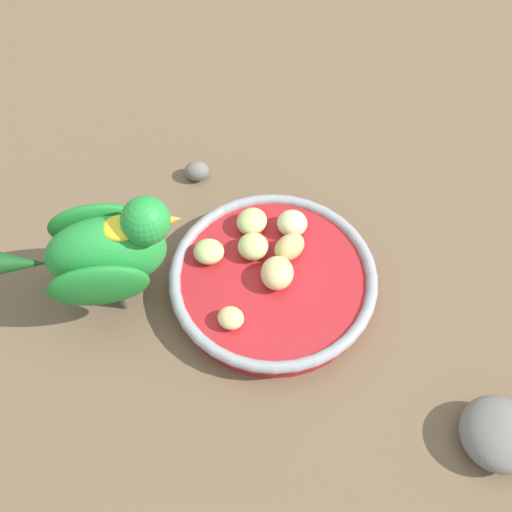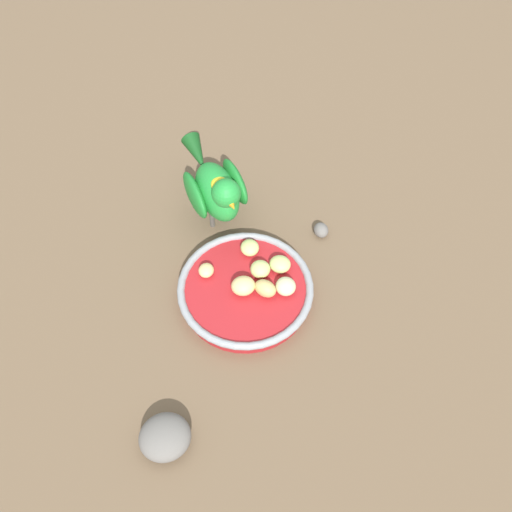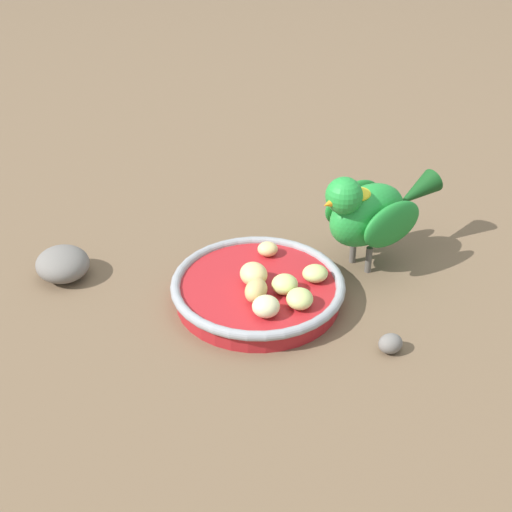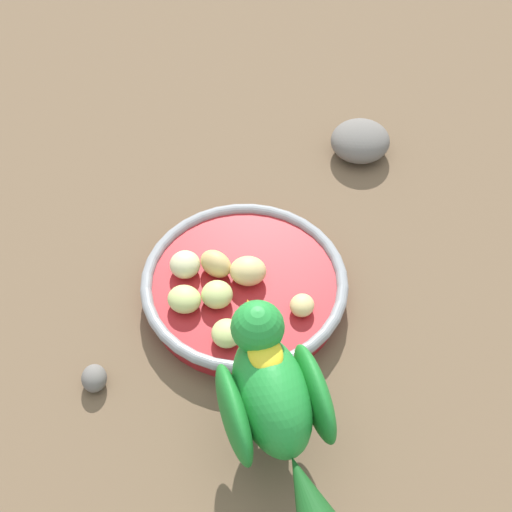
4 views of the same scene
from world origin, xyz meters
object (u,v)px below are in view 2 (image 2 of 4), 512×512
at_px(feeding_bowl, 245,291).
at_px(apple_piece_4, 260,269).
at_px(pebble_0, 321,230).
at_px(parrot, 216,188).
at_px(apple_piece_5, 265,288).
at_px(apple_piece_0, 243,286).
at_px(apple_piece_1, 286,286).
at_px(apple_piece_2, 280,264).
at_px(apple_piece_3, 250,248).
at_px(rock_large, 165,437).
at_px(apple_piece_6, 206,270).

distance_m(feeding_bowl, apple_piece_4, 0.04).
bearing_deg(pebble_0, parrot, -115.15).
bearing_deg(pebble_0, apple_piece_5, -50.47).
xyz_separation_m(apple_piece_0, apple_piece_1, (0.02, 0.06, -0.00)).
height_order(apple_piece_1, apple_piece_4, apple_piece_1).
height_order(apple_piece_0, pebble_0, apple_piece_0).
relative_size(apple_piece_2, pebble_0, 1.20).
bearing_deg(apple_piece_2, apple_piece_1, -4.27).
xyz_separation_m(feeding_bowl, apple_piece_3, (-0.06, 0.02, 0.02)).
bearing_deg(apple_piece_4, apple_piece_2, 92.85).
height_order(apple_piece_1, apple_piece_3, apple_piece_1).
relative_size(feeding_bowl, rock_large, 3.00).
bearing_deg(pebble_0, apple_piece_3, -80.67).
height_order(feeding_bowl, apple_piece_1, apple_piece_1).
xyz_separation_m(apple_piece_5, pebble_0, (-0.10, 0.12, -0.03)).
relative_size(feeding_bowl, parrot, 1.06).
xyz_separation_m(apple_piece_1, rock_large, (0.17, -0.21, -0.02)).
bearing_deg(apple_piece_5, apple_piece_3, -177.53).
bearing_deg(parrot, apple_piece_1, 10.31).
xyz_separation_m(apple_piece_4, apple_piece_5, (0.04, -0.00, 0.00)).
bearing_deg(rock_large, apple_piece_6, 155.80).
bearing_deg(apple_piece_3, pebble_0, 99.33).
relative_size(rock_large, pebble_0, 2.50).
height_order(apple_piece_0, apple_piece_4, apple_piece_0).
bearing_deg(parrot, feeding_bowl, -6.93).
height_order(apple_piece_2, rock_large, apple_piece_2).
bearing_deg(apple_piece_0, apple_piece_2, 111.45).
bearing_deg(feeding_bowl, apple_piece_6, -128.05).
height_order(parrot, rock_large, parrot).
xyz_separation_m(rock_large, pebble_0, (-0.28, 0.30, -0.01)).
xyz_separation_m(apple_piece_3, parrot, (-0.09, -0.03, 0.05)).
distance_m(apple_piece_0, apple_piece_4, 0.04).
bearing_deg(rock_large, apple_piece_5, 133.97).
xyz_separation_m(apple_piece_4, rock_large, (0.21, -0.18, -0.02)).
relative_size(apple_piece_0, apple_piece_1, 1.17).
bearing_deg(apple_piece_5, apple_piece_6, -125.85).
distance_m(apple_piece_1, apple_piece_5, 0.03).
xyz_separation_m(apple_piece_3, pebble_0, (-0.02, 0.13, -0.02)).
bearing_deg(apple_piece_6, pebble_0, 102.56).
xyz_separation_m(apple_piece_4, pebble_0, (-0.06, 0.12, -0.02)).
relative_size(parrot, pebble_0, 7.11).
relative_size(apple_piece_0, parrot, 0.19).
relative_size(feeding_bowl, apple_piece_6, 8.17).
distance_m(apple_piece_5, parrot, 0.18).
height_order(feeding_bowl, apple_piece_0, apple_piece_0).
xyz_separation_m(parrot, pebble_0, (0.07, 0.16, -0.07)).
distance_m(apple_piece_1, apple_piece_4, 0.05).
distance_m(feeding_bowl, parrot, 0.17).
bearing_deg(apple_piece_0, pebble_0, 120.02).
height_order(apple_piece_1, parrot, parrot).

